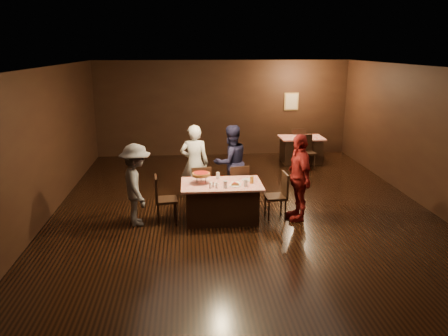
{
  "coord_description": "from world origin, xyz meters",
  "views": [
    {
      "loc": [
        -1.14,
        -8.82,
        3.38
      ],
      "look_at": [
        -0.41,
        -0.27,
        1.0
      ],
      "focal_mm": 35.0,
      "sensor_mm": 36.0,
      "label": 1
    }
  ],
  "objects_px": {
    "diner_grey_knit": "(136,185)",
    "glass_amber": "(252,180)",
    "pizza_stand": "(201,174)",
    "plate_empty": "(248,180)",
    "main_table": "(221,201)",
    "chair_end_right": "(275,196)",
    "chair_end_left": "(166,199)",
    "diner_navy_hoodie": "(231,162)",
    "chair_far_left": "(200,186)",
    "diner_white_jacket": "(194,163)",
    "glass_front_left": "(225,184)",
    "glass_back": "(218,176)",
    "diner_red_shirt": "(299,177)",
    "glass_front_right": "(246,183)",
    "back_table": "(301,150)",
    "chair_far_right": "(237,185)",
    "chair_back_far": "(296,143)",
    "chair_back_near": "(307,152)"
  },
  "relations": [
    {
      "from": "diner_grey_knit",
      "to": "glass_amber",
      "type": "distance_m",
      "value": 2.26
    },
    {
      "from": "pizza_stand",
      "to": "plate_empty",
      "type": "relative_size",
      "value": 1.52
    },
    {
      "from": "main_table",
      "to": "chair_end_right",
      "type": "height_order",
      "value": "chair_end_right"
    },
    {
      "from": "chair_end_left",
      "to": "pizza_stand",
      "type": "bearing_deg",
      "value": -91.92
    },
    {
      "from": "chair_end_left",
      "to": "main_table",
      "type": "bearing_deg",
      "value": -96.0
    },
    {
      "from": "diner_navy_hoodie",
      "to": "plate_empty",
      "type": "height_order",
      "value": "diner_navy_hoodie"
    },
    {
      "from": "chair_far_left",
      "to": "diner_white_jacket",
      "type": "bearing_deg",
      "value": -83.68
    },
    {
      "from": "glass_front_left",
      "to": "glass_back",
      "type": "height_order",
      "value": "same"
    },
    {
      "from": "diner_red_shirt",
      "to": "glass_front_right",
      "type": "relative_size",
      "value": 12.55
    },
    {
      "from": "back_table",
      "to": "glass_amber",
      "type": "height_order",
      "value": "glass_amber"
    },
    {
      "from": "chair_far_right",
      "to": "chair_end_left",
      "type": "xyz_separation_m",
      "value": [
        -1.5,
        -0.75,
        0.0
      ]
    },
    {
      "from": "chair_far_left",
      "to": "glass_front_left",
      "type": "height_order",
      "value": "chair_far_left"
    },
    {
      "from": "diner_navy_hoodie",
      "to": "pizza_stand",
      "type": "distance_m",
      "value": 1.41
    },
    {
      "from": "back_table",
      "to": "chair_end_right",
      "type": "relative_size",
      "value": 1.37
    },
    {
      "from": "chair_far_right",
      "to": "diner_red_shirt",
      "type": "relative_size",
      "value": 0.54
    },
    {
      "from": "glass_amber",
      "to": "diner_grey_knit",
      "type": "bearing_deg",
      "value": -179.09
    },
    {
      "from": "diner_grey_knit",
      "to": "back_table",
      "type": "bearing_deg",
      "value": -59.42
    },
    {
      "from": "diner_grey_knit",
      "to": "glass_front_right",
      "type": "bearing_deg",
      "value": -109.13
    },
    {
      "from": "diner_navy_hoodie",
      "to": "chair_far_left",
      "type": "bearing_deg",
      "value": 11.14
    },
    {
      "from": "chair_back_far",
      "to": "chair_far_right",
      "type": "bearing_deg",
      "value": 59.31
    },
    {
      "from": "main_table",
      "to": "chair_far_left",
      "type": "relative_size",
      "value": 1.68
    },
    {
      "from": "plate_empty",
      "to": "glass_back",
      "type": "height_order",
      "value": "glass_back"
    },
    {
      "from": "chair_back_far",
      "to": "glass_front_right",
      "type": "xyz_separation_m",
      "value": [
        -2.32,
        -5.24,
        0.37
      ]
    },
    {
      "from": "chair_far_left",
      "to": "chair_end_right",
      "type": "height_order",
      "value": "same"
    },
    {
      "from": "glass_front_right",
      "to": "plate_empty",
      "type": "bearing_deg",
      "value": 75.96
    },
    {
      "from": "chair_end_right",
      "to": "diner_grey_knit",
      "type": "distance_m",
      "value": 2.78
    },
    {
      "from": "main_table",
      "to": "pizza_stand",
      "type": "xyz_separation_m",
      "value": [
        -0.4,
        0.05,
        0.57
      ]
    },
    {
      "from": "back_table",
      "to": "chair_far_right",
      "type": "distance_m",
      "value": 4.34
    },
    {
      "from": "glass_back",
      "to": "diner_grey_knit",
      "type": "bearing_deg",
      "value": -166.55
    },
    {
      "from": "diner_navy_hoodie",
      "to": "diner_red_shirt",
      "type": "bearing_deg",
      "value": 108.07
    },
    {
      "from": "chair_end_right",
      "to": "chair_back_near",
      "type": "relative_size",
      "value": 1.0
    },
    {
      "from": "diner_red_shirt",
      "to": "glass_back",
      "type": "relative_size",
      "value": 12.55
    },
    {
      "from": "chair_end_left",
      "to": "glass_back",
      "type": "bearing_deg",
      "value": -80.06
    },
    {
      "from": "chair_back_far",
      "to": "plate_empty",
      "type": "height_order",
      "value": "chair_back_far"
    },
    {
      "from": "pizza_stand",
      "to": "glass_front_left",
      "type": "bearing_deg",
      "value": -37.87
    },
    {
      "from": "glass_amber",
      "to": "glass_back",
      "type": "bearing_deg",
      "value": 151.7
    },
    {
      "from": "chair_far_right",
      "to": "glass_front_right",
      "type": "distance_m",
      "value": 1.07
    },
    {
      "from": "diner_white_jacket",
      "to": "diner_navy_hoodie",
      "type": "height_order",
      "value": "diner_white_jacket"
    },
    {
      "from": "back_table",
      "to": "chair_end_left",
      "type": "bearing_deg",
      "value": -131.39
    },
    {
      "from": "chair_far_left",
      "to": "chair_back_near",
      "type": "bearing_deg",
      "value": -144.07
    },
    {
      "from": "chair_far_right",
      "to": "plate_empty",
      "type": "bearing_deg",
      "value": 93.82
    },
    {
      "from": "diner_white_jacket",
      "to": "diner_grey_knit",
      "type": "distance_m",
      "value": 1.74
    },
    {
      "from": "back_table",
      "to": "glass_front_right",
      "type": "height_order",
      "value": "glass_front_right"
    },
    {
      "from": "glass_front_right",
      "to": "chair_far_left",
      "type": "bearing_deg",
      "value": 130.36
    },
    {
      "from": "chair_end_right",
      "to": "glass_amber",
      "type": "relative_size",
      "value": 6.79
    },
    {
      "from": "diner_red_shirt",
      "to": "glass_front_left",
      "type": "relative_size",
      "value": 12.55
    },
    {
      "from": "chair_back_near",
      "to": "glass_front_left",
      "type": "xyz_separation_m",
      "value": [
        -2.72,
        -3.99,
        0.37
      ]
    },
    {
      "from": "chair_far_left",
      "to": "back_table",
      "type": "bearing_deg",
      "value": -137.96
    },
    {
      "from": "chair_far_left",
      "to": "chair_back_far",
      "type": "xyz_separation_m",
      "value": [
        3.17,
        4.24,
        0.0
      ]
    },
    {
      "from": "main_table",
      "to": "glass_front_left",
      "type": "bearing_deg",
      "value": -80.54
    }
  ]
}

